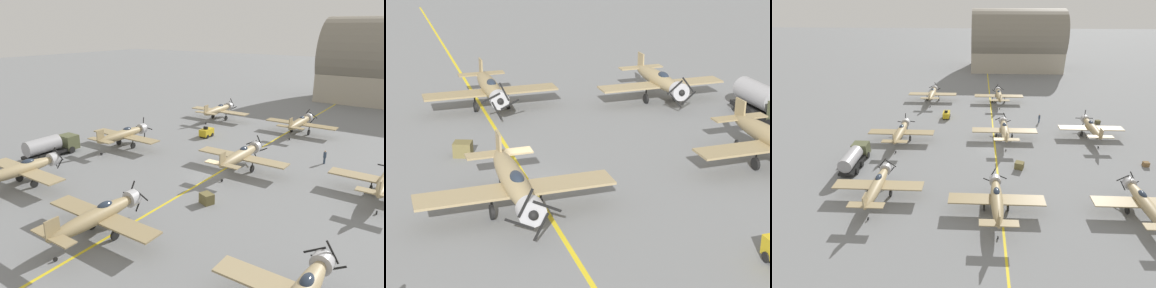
{
  "view_description": "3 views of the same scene",
  "coord_description": "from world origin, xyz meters",
  "views": [
    {
      "loc": [
        22.52,
        -35.93,
        17.53
      ],
      "look_at": [
        -3.62,
        1.12,
        3.29
      ],
      "focal_mm": 35.0,
      "sensor_mm": 36.0,
      "label": 1
    },
    {
      "loc": [
        9.1,
        38.4,
        17.73
      ],
      "look_at": [
        -3.28,
        0.6,
        2.63
      ],
      "focal_mm": 60.0,
      "sensor_mm": 36.0,
      "label": 2
    },
    {
      "loc": [
        -3.37,
        -46.85,
        24.7
      ],
      "look_at": [
        -5.45,
        -1.32,
        1.59
      ],
      "focal_mm": 28.0,
      "sensor_mm": 36.0,
      "label": 3
    }
  ],
  "objects": [
    {
      "name": "fuel_tanker",
      "position": [
        -22.58,
        -6.41,
        1.51
      ],
      "size": [
        2.67,
        8.0,
        2.98
      ],
      "color": "black",
      "rests_on": "ground"
    },
    {
      "name": "taxiway_stripe",
      "position": [
        0.0,
        0.0,
        0.0
      ],
      "size": [
        0.3,
        160.0,
        0.01
      ],
      "primitive_type": "cube",
      "color": "yellow",
      "rests_on": "ground"
    },
    {
      "name": "airplane_mid_center",
      "position": [
        1.84,
        4.06,
        2.01
      ],
      "size": [
        12.0,
        9.98,
        3.65
      ],
      "rotation": [
        0.0,
        0.0,
        0.07
      ],
      "color": "tan",
      "rests_on": "ground"
    },
    {
      "name": "ground_plane",
      "position": [
        0.0,
        0.0,
        0.0
      ],
      "size": [
        400.0,
        400.0,
        0.0
      ],
      "primitive_type": "plane",
      "color": "slate"
    },
    {
      "name": "supply_crate_by_tanker",
      "position": [
        3.45,
        -6.26,
        0.55
      ],
      "size": [
        1.63,
        1.5,
        1.1
      ],
      "primitive_type": "cube",
      "rotation": [
        0.0,
        0.0,
        -0.36
      ],
      "color": "brown",
      "rests_on": "ground"
    },
    {
      "name": "airplane_near_center",
      "position": [
        -0.71,
        -16.97,
        2.01
      ],
      "size": [
        12.0,
        9.98,
        3.68
      ],
      "rotation": [
        0.0,
        0.0,
        0.16
      ],
      "color": "#99855C",
      "rests_on": "ground"
    },
    {
      "name": "airplane_near_left",
      "position": [
        -16.31,
        -14.56,
        2.01
      ],
      "size": [
        12.0,
        9.98,
        3.65
      ],
      "rotation": [
        0.0,
        0.0,
        0.25
      ],
      "color": "tan",
      "rests_on": "ground"
    }
  ]
}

